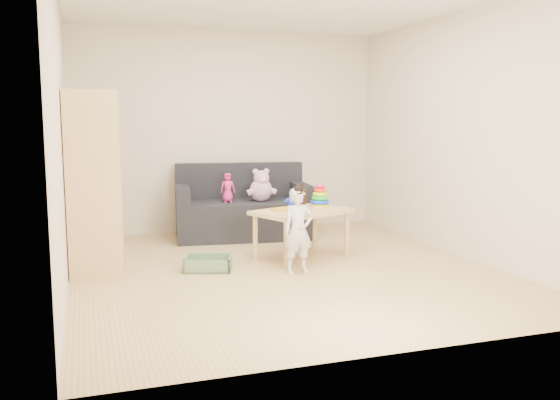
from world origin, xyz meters
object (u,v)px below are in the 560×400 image
object	(u,v)px
sofa	(243,219)
toddler	(298,232)
play_table	(302,234)
wardrobe	(92,181)

from	to	relation	value
sofa	toddler	world-z (taller)	toddler
play_table	toddler	xyz separation A→B (m)	(-0.25, -0.57, 0.14)
wardrobe	sofa	distance (m)	2.16
toddler	play_table	bearing A→B (deg)	66.04
wardrobe	toddler	size ratio (longest dim) A/B	2.16
play_table	toddler	size ratio (longest dim) A/B	1.23
play_table	toddler	bearing A→B (deg)	-113.35
toddler	wardrobe	bearing A→B (deg)	155.62
wardrobe	sofa	bearing A→B (deg)	30.35
sofa	toddler	distance (m)	1.86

